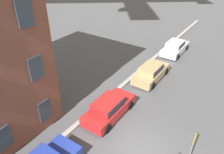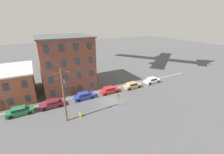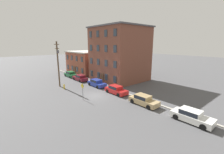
{
  "view_description": "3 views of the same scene",
  "coord_description": "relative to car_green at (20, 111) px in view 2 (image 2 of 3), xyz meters",
  "views": [
    {
      "loc": [
        -8.37,
        -3.66,
        10.55
      ],
      "look_at": [
        1.13,
        2.81,
        3.56
      ],
      "focal_mm": 35.0,
      "sensor_mm": 36.0,
      "label": 1
    },
    {
      "loc": [
        -12.61,
        -24.61,
        15.92
      ],
      "look_at": [
        1.76,
        2.62,
        4.1
      ],
      "focal_mm": 24.0,
      "sensor_mm": 36.0,
      "label": 2
    },
    {
      "loc": [
        20.22,
        -13.7,
        8.72
      ],
      "look_at": [
        1.46,
        2.3,
        3.17
      ],
      "focal_mm": 24.0,
      "sensor_mm": 36.0,
      "label": 3
    }
  ],
  "objects": [
    {
      "name": "ground_plane",
      "position": [
        16.58,
        -3.18,
        -0.75
      ],
      "size": [
        200.0,
        200.0,
        0.0
      ],
      "primitive_type": "plane",
      "color": "#4C4C4F"
    },
    {
      "name": "kerb_strip",
      "position": [
        16.58,
        1.32,
        -0.67
      ],
      "size": [
        56.0,
        0.36,
        0.16
      ],
      "primitive_type": "cube",
      "color": "#9E998E",
      "rests_on": "ground_plane"
    },
    {
      "name": "apartment_corner",
      "position": [
        -3.02,
        8.18,
        2.46
      ],
      "size": [
        12.41,
        11.24,
        6.4
      ],
      "color": "brown",
      "rests_on": "ground_plane"
    },
    {
      "name": "apartment_midblock",
      "position": [
        10.37,
        8.0,
        5.55
      ],
      "size": [
        11.99,
        10.88,
        12.58
      ],
      "color": "brown",
      "rests_on": "ground_plane"
    },
    {
      "name": "car_green",
      "position": [
        0.0,
        0.0,
        0.0
      ],
      "size": [
        4.4,
        1.92,
        1.43
      ],
      "color": "#1E6638",
      "rests_on": "ground_plane"
    },
    {
      "name": "car_maroon",
      "position": [
        5.43,
        -0.1,
        0.0
      ],
      "size": [
        4.4,
        1.92,
        1.43
      ],
      "color": "maroon",
      "rests_on": "ground_plane"
    },
    {
      "name": "car_blue",
      "position": [
        11.93,
        0.15,
        0.0
      ],
      "size": [
        4.4,
        1.92,
        1.43
      ],
      "color": "#233899",
      "rests_on": "ground_plane"
    },
    {
      "name": "car_red",
      "position": [
        17.98,
        0.1,
        0.0
      ],
      "size": [
        4.4,
        1.92,
        1.43
      ],
      "color": "#B21E1E",
      "rests_on": "ground_plane"
    },
    {
      "name": "car_tan",
      "position": [
        24.23,
        -0.16,
        0.0
      ],
      "size": [
        4.4,
        1.92,
        1.43
      ],
      "color": "tan",
      "rests_on": "ground_plane"
    },
    {
      "name": "car_white",
      "position": [
        30.82,
        0.04,
        0.0
      ],
      "size": [
        4.4,
        1.92,
        1.43
      ],
      "color": "silver",
      "rests_on": "ground_plane"
    },
    {
      "name": "caution_sign",
      "position": [
        16.88,
        -5.91,
        1.08
      ],
      "size": [
        0.94,
        0.08,
        2.75
      ],
      "color": "slate",
      "rests_on": "ground_plane"
    },
    {
      "name": "utility_pole",
      "position": [
        7.08,
        -5.74,
        4.38
      ],
      "size": [
        2.4,
        0.44,
        9.13
      ],
      "color": "brown",
      "rests_on": "ground_plane"
    },
    {
      "name": "fire_hydrant",
      "position": [
        9.34,
        -5.77,
        -0.27
      ],
      "size": [
        0.24,
        0.34,
        0.96
      ],
      "color": "yellow",
      "rests_on": "ground_plane"
    }
  ]
}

